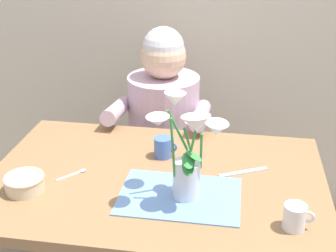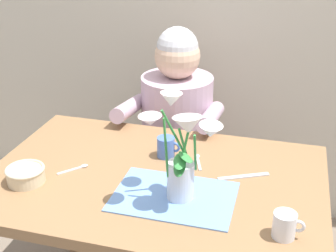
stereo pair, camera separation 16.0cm
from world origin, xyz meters
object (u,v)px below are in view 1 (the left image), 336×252
(flower_vase, at_px, (189,150))
(seated_person, at_px, (164,142))
(tea_cup, at_px, (295,217))
(dinner_knife, at_px, (243,172))
(ceramic_mug, at_px, (163,147))
(ceramic_bowl, at_px, (24,183))

(flower_vase, bearing_deg, seated_person, 105.64)
(tea_cup, bearing_deg, dinner_knife, 116.96)
(seated_person, distance_m, ceramic_mug, 0.52)
(dinner_knife, xyz_separation_m, tea_cup, (0.15, -0.30, 0.04))
(flower_vase, xyz_separation_m, dinner_knife, (0.18, 0.19, -0.18))
(ceramic_mug, height_order, tea_cup, same)
(seated_person, relative_size, flower_vase, 3.27)
(flower_vase, bearing_deg, tea_cup, -17.81)
(flower_vase, xyz_separation_m, ceramic_mug, (-0.13, 0.27, -0.14))
(flower_vase, xyz_separation_m, tea_cup, (0.33, -0.11, -0.14))
(seated_person, xyz_separation_m, ceramic_bowl, (-0.34, -0.77, 0.21))
(ceramic_mug, bearing_deg, flower_vase, -64.29)
(dinner_knife, relative_size, ceramic_mug, 2.04)
(seated_person, distance_m, flower_vase, 0.84)
(ceramic_mug, bearing_deg, tea_cup, -39.08)
(ceramic_mug, bearing_deg, ceramic_bowl, -143.77)
(flower_vase, bearing_deg, ceramic_bowl, -175.85)
(seated_person, distance_m, ceramic_bowl, 0.87)
(dinner_knife, height_order, ceramic_mug, ceramic_mug)
(seated_person, height_order, dinner_knife, seated_person)
(ceramic_bowl, bearing_deg, flower_vase, 4.15)
(seated_person, height_order, ceramic_bowl, seated_person)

